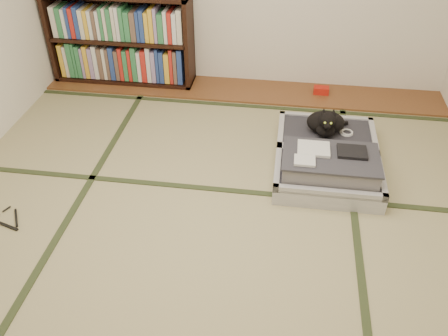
# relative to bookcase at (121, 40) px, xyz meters

# --- Properties ---
(floor) EXTENTS (4.50, 4.50, 0.00)m
(floor) POSITION_rel_bookcase_xyz_m (1.25, -2.07, -0.45)
(floor) COLOR tan
(floor) RESTS_ON ground
(wood_strip) EXTENTS (4.00, 0.50, 0.02)m
(wood_strip) POSITION_rel_bookcase_xyz_m (1.25, -0.07, -0.44)
(wood_strip) COLOR brown
(wood_strip) RESTS_ON ground
(red_item) EXTENTS (0.15, 0.09, 0.07)m
(red_item) POSITION_rel_bookcase_xyz_m (2.04, -0.04, -0.40)
(red_item) COLOR red
(red_item) RESTS_ON wood_strip
(room_shell) EXTENTS (4.50, 4.50, 4.50)m
(room_shell) POSITION_rel_bookcase_xyz_m (1.25, -2.07, 1.01)
(room_shell) COLOR white
(room_shell) RESTS_ON ground
(tatami_borders) EXTENTS (4.00, 4.50, 0.01)m
(tatami_borders) POSITION_rel_bookcase_xyz_m (1.25, -1.57, -0.45)
(tatami_borders) COLOR #2D381E
(tatami_borders) RESTS_ON ground
(bookcase) EXTENTS (1.44, 0.33, 0.93)m
(bookcase) POSITION_rel_bookcase_xyz_m (0.00, 0.00, 0.00)
(bookcase) COLOR black
(bookcase) RESTS_ON wood_strip
(suitcase) EXTENTS (0.80, 1.07, 0.32)m
(suitcase) POSITION_rel_bookcase_xyz_m (2.06, -1.30, -0.34)
(suitcase) COLOR #B5B4BA
(suitcase) RESTS_ON floor
(cat) EXTENTS (0.36, 0.36, 0.29)m
(cat) POSITION_rel_bookcase_xyz_m (2.04, -1.01, -0.19)
(cat) COLOR black
(cat) RESTS_ON suitcase
(cable_coil) EXTENTS (0.11, 0.11, 0.03)m
(cable_coil) POSITION_rel_bookcase_xyz_m (2.22, -0.98, -0.29)
(cable_coil) COLOR white
(cable_coil) RESTS_ON suitcase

